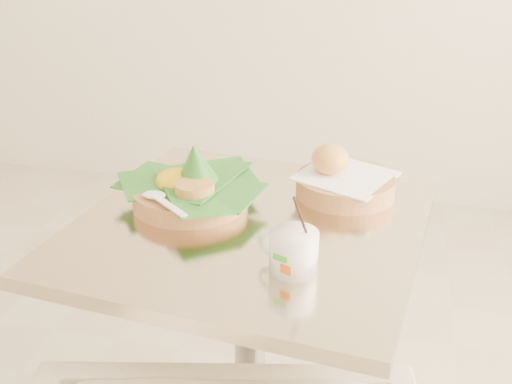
% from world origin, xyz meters
% --- Properties ---
extents(cafe_table, '(0.78, 0.78, 0.75)m').
position_xyz_m(cafe_table, '(0.13, -0.02, 0.53)').
color(cafe_table, gray).
rests_on(cafe_table, floor).
extents(rice_basket, '(0.32, 0.32, 0.16)m').
position_xyz_m(rice_basket, '(-0.01, 0.04, 0.79)').
color(rice_basket, '#B57F4D').
rests_on(rice_basket, cafe_table).
extents(bread_basket, '(0.25, 0.25, 0.12)m').
position_xyz_m(bread_basket, '(0.31, 0.17, 0.78)').
color(bread_basket, '#B57F4D').
rests_on(bread_basket, cafe_table).
extents(coffee_mug, '(0.12, 0.10, 0.15)m').
position_xyz_m(coffee_mug, '(0.25, -0.18, 0.79)').
color(coffee_mug, white).
rests_on(coffee_mug, cafe_table).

